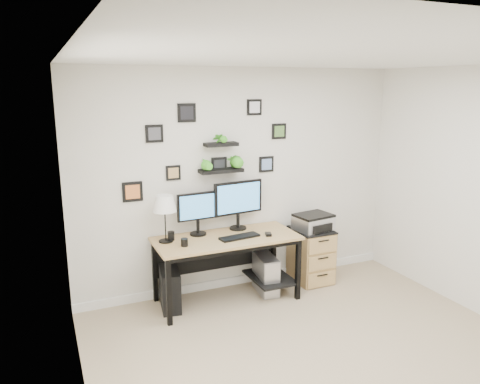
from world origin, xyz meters
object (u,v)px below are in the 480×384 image
desk (228,246)px  table_lamp (165,205)px  monitor_right (238,201)px  printer (313,222)px  pc_tower_grey (266,274)px  monitor_left (198,210)px  pc_tower_black (170,289)px  file_cabinet (311,255)px  mug (184,242)px

desk → table_lamp: size_ratio=3.12×
monitor_right → printer: bearing=-9.5°
monitor_right → pc_tower_grey: monitor_right is taller
monitor_left → pc_tower_black: bearing=-160.8°
monitor_right → printer: size_ratio=1.30×
desk → pc_tower_grey: size_ratio=3.41×
monitor_left → file_cabinet: 1.59m
table_lamp → pc_tower_grey: bearing=-5.2°
desk → file_cabinet: (1.13, 0.06, -0.29)m
monitor_right → file_cabinet: monitor_right is taller
pc_tower_black → desk: bearing=5.6°
table_lamp → printer: size_ratio=1.08×
mug → printer: size_ratio=0.18×
mug → table_lamp: bearing=122.7°
table_lamp → mug: (0.14, -0.22, -0.37)m
monitor_right → pc_tower_black: monitor_right is taller
table_lamp → printer: (1.82, -0.05, -0.39)m
desk → pc_tower_grey: (0.47, -0.02, -0.40)m
file_cabinet → desk: bearing=-177.1°
pc_tower_grey → file_cabinet: bearing=6.6°
desk → pc_tower_black: desk is taller
monitor_left → printer: 1.46m
monitor_right → pc_tower_black: 1.25m
table_lamp → printer: 1.87m
desk → monitor_right: monitor_right is taller
table_lamp → pc_tower_grey: 1.49m
monitor_left → printer: (1.43, -0.14, -0.27)m
monitor_left → table_lamp: bearing=-167.9°
pc_tower_black → printer: (1.81, -0.00, 0.55)m
desk → file_cabinet: size_ratio=2.39×
table_lamp → desk: bearing=-7.0°
table_lamp → mug: bearing=-57.3°
monitor_left → table_lamp: 0.42m
monitor_left → monitor_right: size_ratio=0.79×
mug → pc_tower_black: bearing=127.1°
mug → pc_tower_grey: mug is taller
monitor_right → monitor_left: bearing=-178.0°
pc_tower_grey → printer: 0.86m
monitor_left → monitor_right: monitor_right is taller
mug → desk: bearing=13.7°
mug → pc_tower_black: 0.61m
pc_tower_grey → mug: bearing=-173.6°
table_lamp → pc_tower_grey: (1.16, -0.10, -0.94)m
mug → pc_tower_grey: (1.02, 0.11, -0.57)m
desk → pc_tower_grey: bearing=-2.4°
monitor_left → pc_tower_black: size_ratio=1.10×
pc_tower_grey → monitor_left: bearing=166.1°
monitor_left → monitor_right: (0.50, 0.02, 0.05)m
monitor_right → mug: size_ratio=7.36×
pc_tower_grey → file_cabinet: 0.68m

